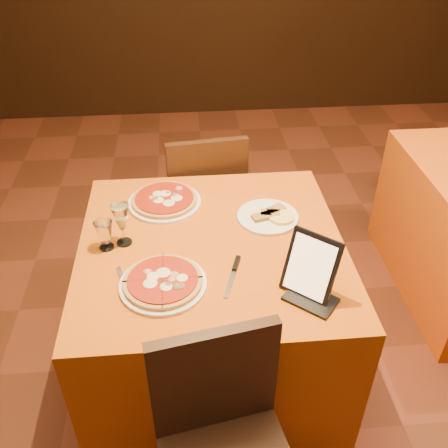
{
  "coord_description": "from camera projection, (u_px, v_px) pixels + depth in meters",
  "views": [
    {
      "loc": [
        -0.53,
        -1.19,
        2.04
      ],
      "look_at": [
        -0.39,
        0.42,
        0.86
      ],
      "focal_mm": 40.0,
      "sensor_mm": 36.0,
      "label": 1
    }
  ],
  "objects": [
    {
      "name": "floor",
      "position": [
        319.0,
        433.0,
        2.2
      ],
      "size": [
        6.0,
        7.0,
        0.01
      ],
      "primitive_type": "cube",
      "color": "#5E2D19",
      "rests_on": "ground"
    },
    {
      "name": "main_table",
      "position": [
        213.0,
        307.0,
        2.29
      ],
      "size": [
        1.1,
        1.1,
        0.75
      ],
      "primitive_type": "cube",
      "color": "#C1570C",
      "rests_on": "floor"
    },
    {
      "name": "chair_main_far",
      "position": [
        203.0,
        197.0,
        2.89
      ],
      "size": [
        0.45,
        0.45,
        0.91
      ],
      "primitive_type": null,
      "rotation": [
        0.0,
        0.0,
        3.26
      ],
      "color": "black",
      "rests_on": "floor"
    },
    {
      "name": "chair_side_far",
      "position": [
        445.0,
        150.0,
        3.37
      ],
      "size": [
        0.57,
        0.57,
        0.91
      ],
      "primitive_type": null,
      "rotation": [
        0.0,
        0.0,
        3.52
      ],
      "color": "#312410",
      "rests_on": "floor"
    },
    {
      "name": "pizza_near",
      "position": [
        163.0,
        283.0,
        1.86
      ],
      "size": [
        0.33,
        0.33,
        0.03
      ],
      "rotation": [
        0.0,
        0.0,
        0.42
      ],
      "color": "white",
      "rests_on": "main_table"
    },
    {
      "name": "pizza_far",
      "position": [
        165.0,
        201.0,
        2.3
      ],
      "size": [
        0.34,
        0.34,
        0.03
      ],
      "rotation": [
        0.0,
        0.0,
        0.18
      ],
      "color": "white",
      "rests_on": "main_table"
    },
    {
      "name": "cutlet_dish",
      "position": [
        268.0,
        216.0,
        2.21
      ],
      "size": [
        0.27,
        0.27,
        0.03
      ],
      "rotation": [
        0.0,
        0.0,
        -0.18
      ],
      "color": "white",
      "rests_on": "main_table"
    },
    {
      "name": "wine_glass",
      "position": [
        122.0,
        225.0,
        2.02
      ],
      "size": [
        0.08,
        0.08,
        0.19
      ],
      "primitive_type": null,
      "rotation": [
        0.0,
        0.0,
        0.29
      ],
      "color": "#DCDF7F",
      "rests_on": "main_table"
    },
    {
      "name": "water_glass",
      "position": [
        105.0,
        235.0,
        2.01
      ],
      "size": [
        0.07,
        0.07,
        0.13
      ],
      "primitive_type": null,
      "rotation": [
        0.0,
        0.0,
        -0.16
      ],
      "color": "silver",
      "rests_on": "main_table"
    },
    {
      "name": "tablet",
      "position": [
        311.0,
        266.0,
        1.77
      ],
      "size": [
        0.21,
        0.2,
        0.23
      ],
      "primitive_type": "cube",
      "rotation": [
        -0.35,
        0.0,
        -0.71
      ],
      "color": "black",
      "rests_on": "main_table"
    },
    {
      "name": "knife",
      "position": [
        232.0,
        279.0,
        1.89
      ],
      "size": [
        0.08,
        0.21,
        0.01
      ],
      "primitive_type": "cube",
      "rotation": [
        0.0,
        0.0,
        1.26
      ],
      "color": "silver",
      "rests_on": "main_table"
    },
    {
      "name": "fork_near",
      "position": [
        123.0,
        279.0,
        1.89
      ],
      "size": [
        0.06,
        0.15,
        0.01
      ],
      "primitive_type": "cube",
      "rotation": [
        0.0,
        0.0,
        1.89
      ],
      "color": "#BAB9C0",
      "rests_on": "main_table"
    },
    {
      "name": "fork_far",
      "position": [
        195.0,
        197.0,
        2.35
      ],
      "size": [
        0.05,
        0.16,
        0.01
      ],
      "primitive_type": "cube",
      "rotation": [
        0.0,
        0.0,
        1.79
      ],
      "color": "silver",
      "rests_on": "main_table"
    }
  ]
}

